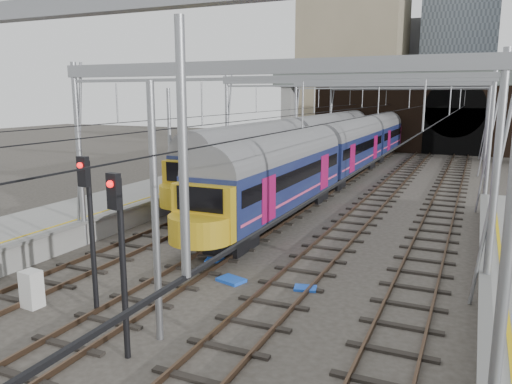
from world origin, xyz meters
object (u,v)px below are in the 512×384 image
at_px(train_second, 322,139).
at_px(train_main, 368,139).
at_px(signal_near_centre, 120,244).
at_px(signal_near_left, 89,216).
at_px(relay_cabinet, 32,289).

bearing_deg(train_second, train_main, 26.21).
xyz_separation_m(train_second, signal_near_centre, (5.82, -36.58, 0.55)).
bearing_deg(signal_near_left, train_main, 93.77).
height_order(signal_near_left, relay_cabinet, signal_near_left).
relative_size(signal_near_left, relay_cabinet, 4.07).
distance_m(train_main, relay_cabinet, 37.36).
bearing_deg(train_main, signal_near_centre, -87.30).
relative_size(signal_near_centre, relay_cabinet, 4.02).
height_order(signal_near_left, signal_near_centre, signal_near_left).
xyz_separation_m(signal_near_left, relay_cabinet, (-2.11, -0.48, -2.48)).
xyz_separation_m(train_main, train_second, (-4.00, -1.97, 0.05)).
bearing_deg(train_second, signal_near_left, -84.75).
height_order(train_second, relay_cabinet, train_second).
bearing_deg(signal_near_centre, train_main, 102.75).
relative_size(train_main, relay_cabinet, 52.71).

